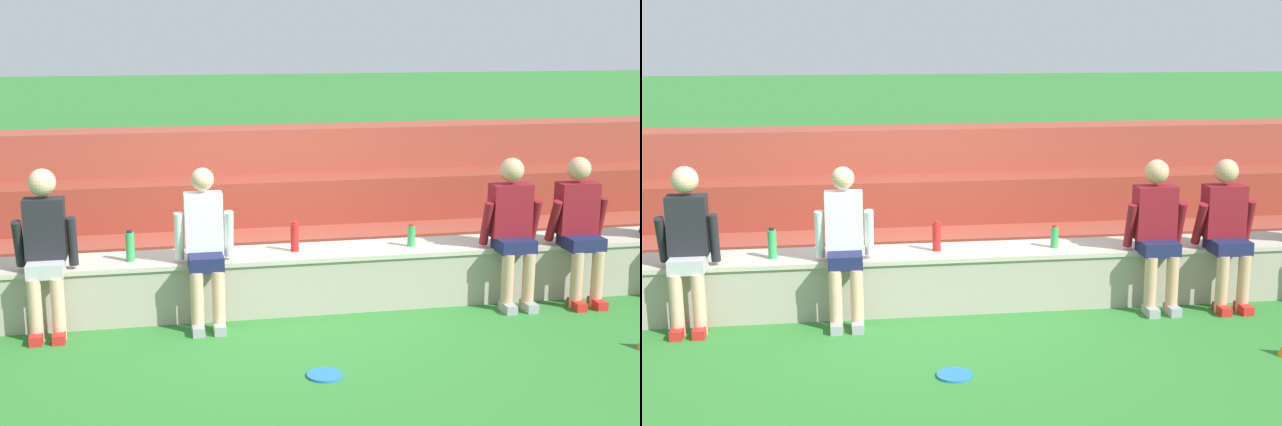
% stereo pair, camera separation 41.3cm
% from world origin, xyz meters
% --- Properties ---
extents(ground_plane, '(80.00, 80.00, 0.00)m').
position_xyz_m(ground_plane, '(0.00, 0.00, 0.00)').
color(ground_plane, '#2D752D').
extents(stone_seating_wall, '(9.57, 0.60, 0.53)m').
position_xyz_m(stone_seating_wall, '(0.00, 0.28, 0.28)').
color(stone_seating_wall, '#A8A08E').
rests_on(stone_seating_wall, ground).
extents(brick_bleachers, '(11.92, 1.79, 1.42)m').
position_xyz_m(brick_bleachers, '(0.00, 2.00, 0.55)').
color(brick_bleachers, brown).
rests_on(brick_bleachers, ground).
extents(person_left_of_center, '(0.51, 0.50, 1.39)m').
position_xyz_m(person_left_of_center, '(-1.99, -0.01, 0.76)').
color(person_left_of_center, '#DBAD89').
rests_on(person_left_of_center, ground).
extents(person_center, '(0.50, 0.56, 1.35)m').
position_xyz_m(person_center, '(-0.69, -0.02, 0.72)').
color(person_center, '#DBAD89').
rests_on(person_center, ground).
extents(person_right_of_center, '(0.55, 0.50, 1.36)m').
position_xyz_m(person_right_of_center, '(2.11, -0.02, 0.74)').
color(person_right_of_center, tan).
rests_on(person_right_of_center, ground).
extents(person_far_right, '(0.55, 0.53, 1.35)m').
position_xyz_m(person_far_right, '(2.76, -0.04, 0.73)').
color(person_far_right, tan).
rests_on(person_far_right, ground).
extents(water_bottle_near_left, '(0.07, 0.07, 0.21)m').
position_xyz_m(water_bottle_near_left, '(1.23, 0.25, 0.63)').
color(water_bottle_near_left, green).
rests_on(water_bottle_near_left, stone_seating_wall).
extents(water_bottle_mid_right, '(0.08, 0.08, 0.28)m').
position_xyz_m(water_bottle_mid_right, '(-1.32, 0.23, 0.66)').
color(water_bottle_mid_right, green).
rests_on(water_bottle_mid_right, stone_seating_wall).
extents(water_bottle_center_gap, '(0.08, 0.08, 0.28)m').
position_xyz_m(water_bottle_center_gap, '(0.14, 0.28, 0.66)').
color(water_bottle_center_gap, red).
rests_on(water_bottle_center_gap, stone_seating_wall).
extents(frisbee, '(0.27, 0.27, 0.02)m').
position_xyz_m(frisbee, '(0.09, -1.34, 0.01)').
color(frisbee, blue).
rests_on(frisbee, ground).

